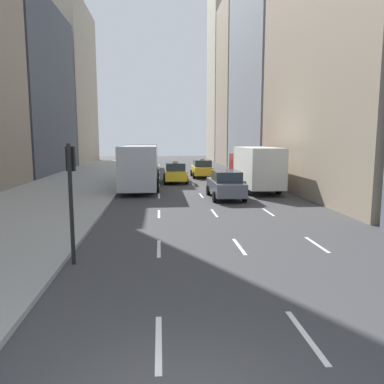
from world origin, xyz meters
name	(u,v)px	position (x,y,z in m)	size (l,w,h in m)	color
sidewalk_left	(77,184)	(-7.00, 27.00, 0.07)	(8.00, 66.00, 0.15)	#9E9E99
lane_markings	(197,189)	(2.60, 23.00, 0.01)	(5.72, 56.00, 0.01)	white
building_row_right	(280,28)	(12.00, 33.85, 14.71)	(6.00, 68.70, 37.13)	slate
taxi_lead	(202,168)	(4.00, 31.91, 0.88)	(2.02, 4.40, 1.87)	yellow
taxi_second	(175,173)	(1.20, 27.59, 0.88)	(2.02, 4.40, 1.87)	yellow
sedan_black_near	(226,184)	(4.00, 18.65, 0.90)	(2.02, 4.73, 1.77)	#565B66
city_bus	(141,164)	(-1.61, 24.94, 1.79)	(2.80, 11.61, 3.25)	#B7BCC1
box_truck	(254,167)	(6.80, 22.43, 1.71)	(2.58, 8.40, 3.15)	maroon
traffic_light_pole	(71,184)	(-2.75, 6.73, 2.41)	(0.24, 0.42, 3.60)	black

